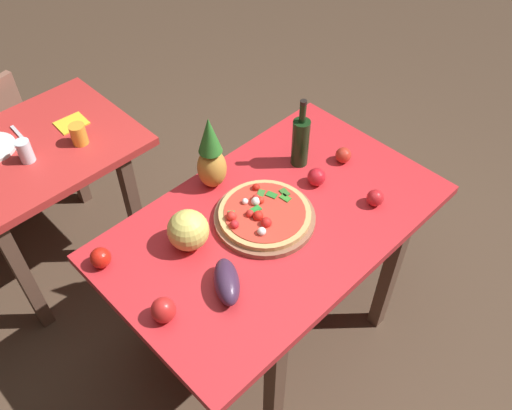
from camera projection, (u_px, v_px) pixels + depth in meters
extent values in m
plane|color=#4C3828|center=(271.00, 319.00, 2.72)|extent=(10.00, 10.00, 0.00)
cube|color=brown|center=(274.00, 389.00, 2.09)|extent=(0.06, 0.06, 0.73)
cube|color=brown|center=(388.00, 278.00, 2.46)|extent=(0.06, 0.06, 0.73)
cube|color=brown|center=(157.00, 277.00, 2.46)|extent=(0.06, 0.06, 0.73)
cube|color=brown|center=(271.00, 195.00, 2.82)|extent=(0.06, 0.06, 0.73)
cube|color=red|center=(274.00, 222.00, 2.18)|extent=(1.40, 0.85, 0.04)
cube|color=brown|center=(25.00, 279.00, 2.45)|extent=(0.06, 0.06, 0.73)
cube|color=brown|center=(134.00, 210.00, 2.75)|extent=(0.06, 0.06, 0.73)
cube|color=brown|center=(71.00, 154.00, 3.05)|extent=(0.06, 0.06, 0.73)
cube|color=red|center=(27.00, 153.00, 2.47)|extent=(0.98, 0.71, 0.04)
cube|color=#8C5A43|center=(1.00, 147.00, 3.33)|extent=(0.04, 0.04, 0.41)
cube|color=#8C5A43|center=(38.00, 166.00, 3.21)|extent=(0.04, 0.04, 0.41)
cylinder|color=#8C5A43|center=(265.00, 218.00, 2.15)|extent=(0.41, 0.41, 0.02)
cylinder|color=tan|center=(265.00, 214.00, 2.14)|extent=(0.37, 0.37, 0.02)
cylinder|color=red|center=(265.00, 212.00, 2.13)|extent=(0.33, 0.33, 0.00)
sphere|color=red|center=(260.00, 200.00, 2.16)|extent=(0.03, 0.03, 0.03)
sphere|color=red|center=(266.00, 222.00, 2.07)|extent=(0.04, 0.04, 0.04)
sphere|color=red|center=(258.00, 216.00, 2.10)|extent=(0.04, 0.04, 0.04)
sphere|color=red|center=(256.00, 198.00, 2.16)|extent=(0.03, 0.03, 0.03)
sphere|color=red|center=(234.00, 225.00, 2.07)|extent=(0.04, 0.04, 0.04)
sphere|color=red|center=(256.00, 187.00, 2.21)|extent=(0.03, 0.03, 0.03)
sphere|color=red|center=(250.00, 214.00, 2.11)|extent=(0.03, 0.03, 0.03)
sphere|color=red|center=(232.00, 216.00, 2.09)|extent=(0.04, 0.04, 0.04)
cube|color=#297A2B|center=(272.00, 195.00, 2.18)|extent=(0.04, 0.05, 0.00)
cube|color=#2D8237|center=(232.00, 215.00, 2.11)|extent=(0.05, 0.05, 0.00)
cube|color=#24832F|center=(256.00, 209.00, 2.13)|extent=(0.05, 0.03, 0.00)
cube|color=#38742E|center=(261.00, 194.00, 2.19)|extent=(0.05, 0.05, 0.00)
cube|color=#368629|center=(285.00, 198.00, 2.17)|extent=(0.03, 0.05, 0.00)
cube|color=#346E28|center=(285.00, 192.00, 2.19)|extent=(0.04, 0.05, 0.00)
sphere|color=white|center=(262.00, 231.00, 2.04)|extent=(0.03, 0.03, 0.03)
sphere|color=white|center=(245.00, 201.00, 2.15)|extent=(0.03, 0.03, 0.03)
sphere|color=white|center=(256.00, 201.00, 2.15)|extent=(0.04, 0.04, 0.04)
cylinder|color=black|center=(300.00, 143.00, 2.32)|extent=(0.08, 0.08, 0.23)
cylinder|color=black|center=(303.00, 113.00, 2.20)|extent=(0.03, 0.03, 0.09)
cylinder|color=black|center=(304.00, 102.00, 2.16)|extent=(0.03, 0.03, 0.02)
ellipsoid|color=#C38836|center=(212.00, 168.00, 2.24)|extent=(0.12, 0.12, 0.19)
cone|color=#2A7127|center=(209.00, 135.00, 2.11)|extent=(0.10, 0.10, 0.16)
sphere|color=#DFCF61|center=(188.00, 230.00, 2.02)|extent=(0.16, 0.16, 0.16)
ellipsoid|color=red|center=(163.00, 310.00, 1.82)|extent=(0.09, 0.09, 0.10)
ellipsoid|color=#3D243F|center=(227.00, 282.00, 1.90)|extent=(0.19, 0.22, 0.09)
sphere|color=red|center=(375.00, 198.00, 2.20)|extent=(0.07, 0.07, 0.07)
sphere|color=red|center=(316.00, 177.00, 2.28)|extent=(0.08, 0.08, 0.08)
sphere|color=red|center=(343.00, 155.00, 2.38)|extent=(0.07, 0.07, 0.07)
sphere|color=red|center=(101.00, 258.00, 1.98)|extent=(0.08, 0.08, 0.08)
cylinder|color=orange|center=(79.00, 134.00, 2.46)|extent=(0.07, 0.07, 0.10)
cylinder|color=silver|center=(25.00, 151.00, 2.37)|extent=(0.07, 0.07, 0.11)
cube|color=silver|center=(20.00, 135.00, 2.53)|extent=(0.03, 0.18, 0.01)
cube|color=yellow|center=(72.00, 123.00, 2.59)|extent=(0.15, 0.13, 0.01)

